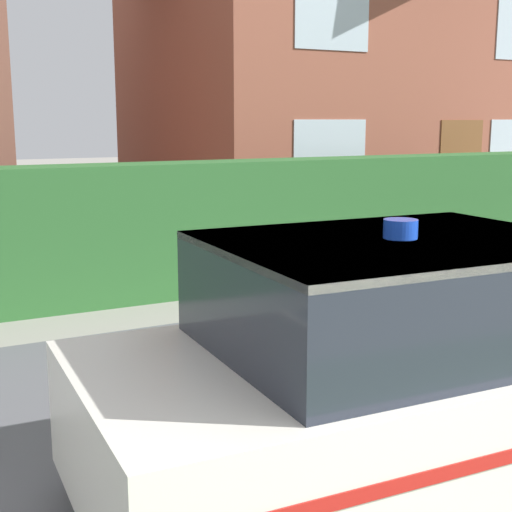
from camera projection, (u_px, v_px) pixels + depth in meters
road_strip at (268, 428)px, 4.93m from camera, size 28.00×5.40×0.01m
garden_hedge at (143, 231)px, 8.44m from camera, size 14.33×0.72×1.60m
police_car at (422, 369)px, 4.04m from camera, size 4.07×1.87×1.57m
house_right at (337, 51)px, 15.01m from camera, size 8.20×6.39×6.93m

